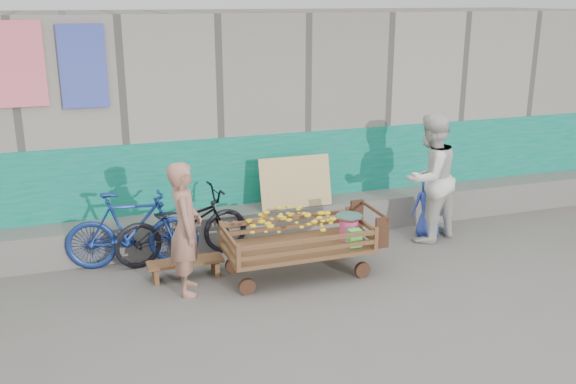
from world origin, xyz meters
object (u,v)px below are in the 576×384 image
object	(u,v)px
child	(428,206)
bicycle_dark	(182,226)
bicycle_blue	(132,230)
woman	(430,178)
vendor_man	(185,229)
banana_cart	(295,233)
bench	(185,265)

from	to	relation	value
child	bicycle_dark	size ratio (longest dim) A/B	0.52
bicycle_dark	bicycle_blue	bearing A→B (deg)	84.06
woman	bicycle_blue	distance (m)	3.94
vendor_man	bicycle_dark	bearing A→B (deg)	1.52
woman	bicycle_blue	bearing A→B (deg)	-26.24
child	bicycle_dark	xyz separation A→B (m)	(-3.35, 0.29, 0.01)
woman	bicycle_blue	size ratio (longest dim) A/B	1.09
banana_cart	woman	bearing A→B (deg)	14.56
vendor_man	bicycle_blue	bearing A→B (deg)	37.00
vendor_man	child	bearing A→B (deg)	-70.87
bicycle_blue	banana_cart	bearing A→B (deg)	-108.10
banana_cart	bicycle_dark	size ratio (longest dim) A/B	1.08
banana_cart	bicycle_blue	size ratio (longest dim) A/B	1.16
vendor_man	bicycle_blue	xyz separation A→B (m)	(-0.50, 0.92, -0.27)
banana_cart	bench	xyz separation A→B (m)	(-1.25, 0.36, -0.38)
woman	bicycle_dark	world-z (taller)	woman
bicycle_blue	vendor_man	bearing A→B (deg)	-142.69
bench	vendor_man	size ratio (longest dim) A/B	0.59
woman	vendor_man	bearing A→B (deg)	-11.62
woman	bicycle_dark	size ratio (longest dim) A/B	1.02
vendor_man	bicycle_blue	distance (m)	1.08
vendor_man	woman	world-z (taller)	woman
woman	bicycle_dark	distance (m)	3.34
banana_cart	vendor_man	world-z (taller)	vendor_man
bench	child	distance (m)	3.45
woman	banana_cart	bearing A→B (deg)	-6.46
child	bicycle_blue	xyz separation A→B (m)	(-3.97, 0.27, 0.03)
banana_cart	bicycle_blue	xyz separation A→B (m)	(-1.79, 0.91, -0.06)
banana_cart	bicycle_dark	bearing A→B (deg)	141.55
banana_cart	vendor_man	xyz separation A→B (m)	(-1.29, -0.01, 0.22)
bench	woman	bearing A→B (deg)	3.27
bench	bicycle_dark	xyz separation A→B (m)	(0.08, 0.57, 0.29)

